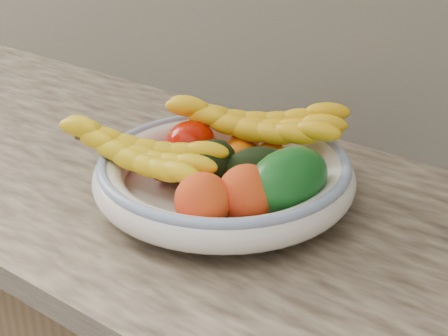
% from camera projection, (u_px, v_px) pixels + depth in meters
% --- Properties ---
extents(fruit_bowl, '(0.39, 0.39, 0.08)m').
position_uv_depth(fruit_bowl, '(224.00, 175.00, 1.02)').
color(fruit_bowl, white).
rests_on(fruit_bowl, kitchen_counter).
extents(clementine_back_left, '(0.07, 0.07, 0.05)m').
position_uv_depth(clementine_back_left, '(243.00, 150.00, 1.09)').
color(clementine_back_left, '#E26204').
rests_on(clementine_back_left, fruit_bowl).
extents(clementine_back_right, '(0.05, 0.05, 0.04)m').
position_uv_depth(clementine_back_right, '(271.00, 156.00, 1.07)').
color(clementine_back_right, '#FF6205').
rests_on(clementine_back_right, fruit_bowl).
extents(clementine_back_mid, '(0.06, 0.06, 0.04)m').
position_uv_depth(clementine_back_mid, '(241.00, 155.00, 1.07)').
color(clementine_back_mid, '#FF6D05').
rests_on(clementine_back_mid, fruit_bowl).
extents(clementine_extra, '(0.05, 0.05, 0.05)m').
position_uv_depth(clementine_extra, '(244.00, 146.00, 1.10)').
color(clementine_extra, '#F26005').
rests_on(clementine_extra, fruit_bowl).
extents(tomato_left, '(0.11, 0.11, 0.07)m').
position_uv_depth(tomato_left, '(191.00, 144.00, 1.09)').
color(tomato_left, '#BC0F00').
rests_on(tomato_left, fruit_bowl).
extents(tomato_near_left, '(0.07, 0.07, 0.06)m').
position_uv_depth(tomato_near_left, '(166.00, 161.00, 1.03)').
color(tomato_near_left, red).
rests_on(tomato_near_left, fruit_bowl).
extents(avocado_center, '(0.10, 0.12, 0.07)m').
position_uv_depth(avocado_center, '(211.00, 165.00, 1.01)').
color(avocado_center, black).
rests_on(avocado_center, fruit_bowl).
extents(avocado_right, '(0.13, 0.12, 0.07)m').
position_uv_depth(avocado_right, '(260.00, 171.00, 1.00)').
color(avocado_right, black).
rests_on(avocado_right, fruit_bowl).
extents(green_mango, '(0.14, 0.15, 0.12)m').
position_uv_depth(green_mango, '(288.00, 181.00, 0.94)').
color(green_mango, '#0F5418').
rests_on(green_mango, fruit_bowl).
extents(peach_front, '(0.09, 0.09, 0.08)m').
position_uv_depth(peach_front, '(203.00, 200.00, 0.91)').
color(peach_front, orange).
rests_on(peach_front, fruit_bowl).
extents(peach_right, '(0.10, 0.10, 0.08)m').
position_uv_depth(peach_right, '(247.00, 193.00, 0.93)').
color(peach_right, orange).
rests_on(peach_right, fruit_bowl).
extents(banana_bunch_back, '(0.33, 0.21, 0.09)m').
position_uv_depth(banana_bunch_back, '(253.00, 128.00, 1.08)').
color(banana_bunch_back, yellow).
rests_on(banana_bunch_back, fruit_bowl).
extents(banana_bunch_front, '(0.29, 0.17, 0.08)m').
position_uv_depth(banana_bunch_front, '(137.00, 156.00, 1.00)').
color(banana_bunch_front, yellow).
rests_on(banana_bunch_front, fruit_bowl).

